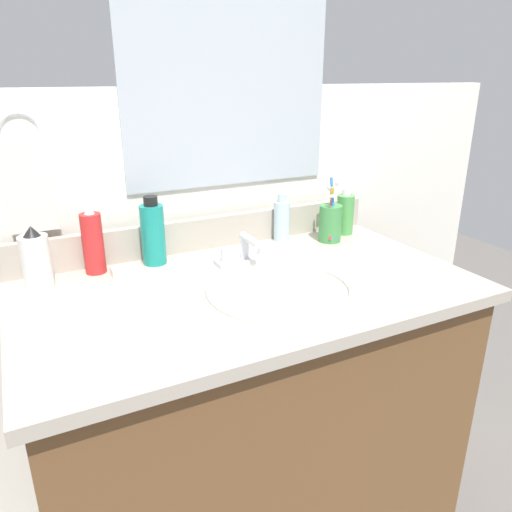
# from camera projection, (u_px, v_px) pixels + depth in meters

# --- Properties ---
(vanity_cabinet) EXTENTS (1.02, 0.56, 0.83)m
(vanity_cabinet) POSITION_uv_depth(u_px,v_px,m) (251.00, 436.00, 1.31)
(vanity_cabinet) COLOR brown
(vanity_cabinet) RESTS_ON ground_plane
(countertop) EXTENTS (1.06, 0.60, 0.03)m
(countertop) POSITION_uv_depth(u_px,v_px,m) (250.00, 290.00, 1.16)
(countertop) COLOR #B2A899
(countertop) RESTS_ON vanity_cabinet
(backsplash) EXTENTS (1.06, 0.02, 0.09)m
(backsplash) POSITION_uv_depth(u_px,v_px,m) (205.00, 233.00, 1.38)
(backsplash) COLOR #B2A899
(backsplash) RESTS_ON countertop
(back_wall) EXTENTS (2.16, 0.04, 1.30)m
(back_wall) POSITION_uv_depth(u_px,v_px,m) (201.00, 306.00, 1.52)
(back_wall) COLOR white
(back_wall) RESTS_ON ground_plane
(mirror_panel) EXTENTS (0.60, 0.01, 0.56)m
(mirror_panel) POSITION_uv_depth(u_px,v_px,m) (229.00, 81.00, 1.32)
(mirror_panel) COLOR #B2BCC6
(towel_ring) EXTENTS (0.10, 0.01, 0.10)m
(towel_ring) POSITION_uv_depth(u_px,v_px,m) (20.00, 133.00, 1.13)
(towel_ring) COLOR silver
(hand_towel) EXTENTS (0.11, 0.04, 0.22)m
(hand_towel) POSITION_uv_depth(u_px,v_px,m) (29.00, 186.00, 1.16)
(hand_towel) COLOR silver
(sink_basin) EXTENTS (0.35, 0.35, 0.11)m
(sink_basin) POSITION_uv_depth(u_px,v_px,m) (282.00, 301.00, 1.14)
(sink_basin) COLOR white
(sink_basin) RESTS_ON countertop
(faucet) EXTENTS (0.16, 0.10, 0.08)m
(faucet) POSITION_uv_depth(u_px,v_px,m) (246.00, 253.00, 1.28)
(faucet) COLOR silver
(faucet) RESTS_ON countertop
(bottle_lotion_white) EXTENTS (0.06, 0.06, 0.15)m
(bottle_lotion_white) POSITION_uv_depth(u_px,v_px,m) (36.00, 261.00, 1.12)
(bottle_lotion_white) COLOR white
(bottle_lotion_white) RESTS_ON countertop
(bottle_toner_green) EXTENTS (0.05, 0.05, 0.14)m
(bottle_toner_green) POSITION_uv_depth(u_px,v_px,m) (345.00, 214.00, 1.51)
(bottle_toner_green) COLOR #4C9E4C
(bottle_toner_green) RESTS_ON countertop
(bottle_mouthwash_teal) EXTENTS (0.06, 0.06, 0.18)m
(bottle_mouthwash_teal) POSITION_uv_depth(u_px,v_px,m) (153.00, 233.00, 1.26)
(bottle_mouthwash_teal) COLOR teal
(bottle_mouthwash_teal) RESTS_ON countertop
(bottle_gel_clear) EXTENTS (0.05, 0.05, 0.14)m
(bottle_gel_clear) POSITION_uv_depth(u_px,v_px,m) (282.00, 220.00, 1.45)
(bottle_gel_clear) COLOR silver
(bottle_gel_clear) RESTS_ON countertop
(bottle_spray_red) EXTENTS (0.05, 0.05, 0.17)m
(bottle_spray_red) POSITION_uv_depth(u_px,v_px,m) (93.00, 243.00, 1.20)
(bottle_spray_red) COLOR red
(bottle_spray_red) RESTS_ON countertop
(cup_green) EXTENTS (0.07, 0.08, 0.19)m
(cup_green) POSITION_uv_depth(u_px,v_px,m) (330.00, 222.00, 1.44)
(cup_green) COLOR #3F8C47
(cup_green) RESTS_ON countertop
(soap_bar) EXTENTS (0.06, 0.04, 0.02)m
(soap_bar) POSITION_uv_depth(u_px,v_px,m) (125.00, 272.00, 1.20)
(soap_bar) COLOR white
(soap_bar) RESTS_ON countertop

